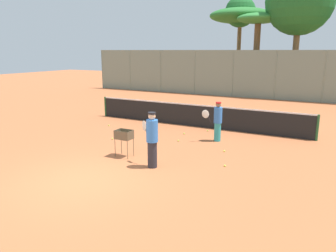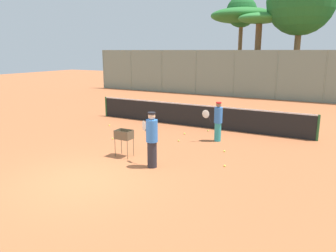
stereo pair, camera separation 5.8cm
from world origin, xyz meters
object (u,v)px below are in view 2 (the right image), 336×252
player_red_cap (152,139)px  tennis_net (195,115)px  parked_car (255,85)px  ball_cart (124,137)px  player_white_outfit (218,121)px

player_red_cap → tennis_net: bearing=-47.5°
player_red_cap → parked_car: (-1.97, 20.30, -0.24)m
tennis_net → ball_cart: 5.31m
ball_cart → parked_car: (-0.58, 19.85, -0.03)m
ball_cart → parked_car: size_ratio=0.22×
player_white_outfit → player_red_cap: size_ratio=0.91×
player_red_cap → ball_cart: (-1.39, 0.45, -0.21)m
player_red_cap → player_white_outfit: bearing=-69.2°
tennis_net → player_red_cap: 5.87m
player_white_outfit → player_red_cap: 3.88m
player_white_outfit → player_red_cap: bearing=40.5°
player_white_outfit → player_red_cap: (-0.73, -3.81, 0.08)m
player_red_cap → parked_car: size_ratio=0.41×
ball_cart → player_white_outfit: bearing=57.8°
player_red_cap → ball_cart: player_red_cap is taller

